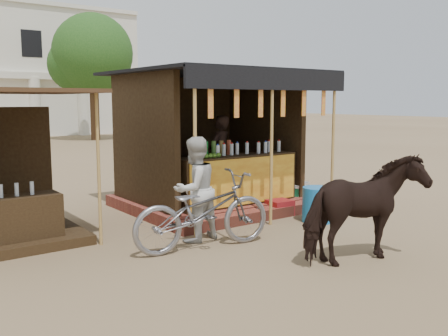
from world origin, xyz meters
name	(u,v)px	position (x,y,z in m)	size (l,w,h in m)	color
ground	(290,256)	(0.00, 0.00, 0.00)	(120.00, 120.00, 0.00)	#846B4C
main_stall	(213,158)	(1.02, 3.36, 1.03)	(3.60, 3.61, 2.78)	brown
cow	(364,210)	(0.61, -0.78, 0.74)	(0.80, 1.76, 1.48)	black
motorbike	(203,211)	(-0.80, 1.05, 0.58)	(0.76, 2.19, 1.15)	gray
bystander	(195,189)	(-0.65, 1.50, 0.83)	(0.80, 0.63, 1.65)	#BCBBB5
blue_barrel	(318,205)	(1.84, 1.21, 0.32)	(0.56, 0.56, 0.64)	#176AB0
red_crate	(280,208)	(1.64, 2.00, 0.15)	(0.43, 0.41, 0.30)	maroon
cooler	(295,193)	(2.62, 2.60, 0.23)	(0.76, 0.65, 0.46)	#197141
tree	(89,56)	(5.81, 22.14, 4.63)	(4.50, 4.40, 7.00)	#382314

